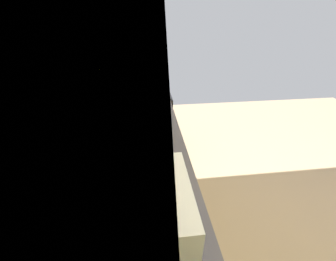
{
  "coord_description": "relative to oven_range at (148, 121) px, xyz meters",
  "views": [
    {
      "loc": [
        -1.11,
        1.39,
        1.92
      ],
      "look_at": [
        -0.17,
        1.28,
        1.37
      ],
      "focal_mm": 22.21,
      "sensor_mm": 36.0,
      "label": 1
    }
  ],
  "objects": [
    {
      "name": "upper_cabinets",
      "position": [
        -2.05,
        0.17,
        1.45
      ],
      "size": [
        2.41,
        0.31,
        0.72
      ],
      "color": "#E7DA78"
    },
    {
      "name": "oven_range",
      "position": [
        0.0,
        0.0,
        0.0
      ],
      "size": [
        0.67,
        0.67,
        1.1
      ],
      "color": "black",
      "rests_on": "ground_plane"
    },
    {
      "name": "bowl",
      "position": [
        -0.63,
        -0.08,
        0.47
      ],
      "size": [
        0.17,
        0.17,
        0.04
      ],
      "color": "#4C8CBF",
      "rests_on": "counter_run"
    },
    {
      "name": "wall_back",
      "position": [
        -1.69,
        0.39,
        0.88
      ],
      "size": [
        4.28,
        0.12,
        2.7
      ],
      "primitive_type": "cube",
      "color": "beige",
      "rests_on": "ground_plane"
    },
    {
      "name": "microwave",
      "position": [
        -2.14,
        0.04,
        0.61
      ],
      "size": [
        0.48,
        0.4,
        0.34
      ],
      "color": "white",
      "rests_on": "counter_run"
    },
    {
      "name": "ground_plane",
      "position": [
        -1.69,
        -1.36,
        -0.47
      ],
      "size": [
        6.65,
        6.65,
        0.0
      ],
      "primitive_type": "plane",
      "color": "tan"
    }
  ]
}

